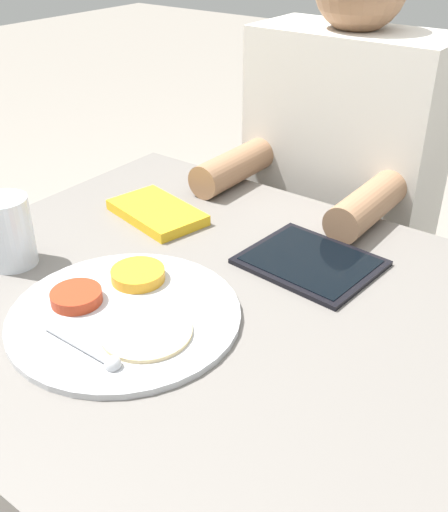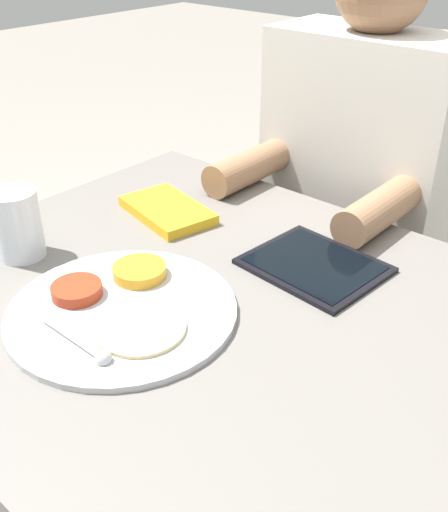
{
  "view_description": "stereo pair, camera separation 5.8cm",
  "coord_description": "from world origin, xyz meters",
  "px_view_note": "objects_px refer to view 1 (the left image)",
  "views": [
    {
      "loc": [
        0.46,
        -0.58,
        1.23
      ],
      "look_at": [
        -0.0,
        0.03,
        0.78
      ],
      "focal_mm": 42.0,
      "sensor_mm": 36.0,
      "label": 1
    },
    {
      "loc": [
        0.5,
        -0.55,
        1.23
      ],
      "look_at": [
        -0.0,
        0.03,
        0.78
      ],
      "focal_mm": 42.0,
      "sensor_mm": 36.0,
      "label": 2
    }
  ],
  "objects_px": {
    "thali_tray": "(124,312)",
    "drinking_glass": "(8,232)",
    "red_notebook": "(157,213)",
    "person_diner": "(334,234)",
    "tablet_device": "(310,262)"
  },
  "relations": [
    {
      "from": "person_diner",
      "to": "drinking_glass",
      "type": "xyz_separation_m",
      "value": [
        -0.25,
        -0.68,
        0.22
      ]
    },
    {
      "from": "red_notebook",
      "to": "person_diner",
      "type": "distance_m",
      "value": 0.48
    },
    {
      "from": "red_notebook",
      "to": "tablet_device",
      "type": "height_order",
      "value": "red_notebook"
    },
    {
      "from": "tablet_device",
      "to": "person_diner",
      "type": "height_order",
      "value": "person_diner"
    },
    {
      "from": "thali_tray",
      "to": "person_diner",
      "type": "xyz_separation_m",
      "value": [
        -0.0,
        0.68,
        -0.17
      ]
    },
    {
      "from": "person_diner",
      "to": "tablet_device",
      "type": "bearing_deg",
      "value": -69.44
    },
    {
      "from": "thali_tray",
      "to": "drinking_glass",
      "type": "relative_size",
      "value": 2.85
    },
    {
      "from": "drinking_glass",
      "to": "thali_tray",
      "type": "bearing_deg",
      "value": 0.63
    },
    {
      "from": "red_notebook",
      "to": "tablet_device",
      "type": "xyz_separation_m",
      "value": [
        0.32,
        0.02,
        -0.0
      ]
    },
    {
      "from": "red_notebook",
      "to": "drinking_glass",
      "type": "xyz_separation_m",
      "value": [
        -0.08,
        -0.27,
        0.05
      ]
    },
    {
      "from": "tablet_device",
      "to": "person_diner",
      "type": "distance_m",
      "value": 0.45
    },
    {
      "from": "tablet_device",
      "to": "red_notebook",
      "type": "bearing_deg",
      "value": -175.67
    },
    {
      "from": "person_diner",
      "to": "drinking_glass",
      "type": "height_order",
      "value": "person_diner"
    },
    {
      "from": "thali_tray",
      "to": "drinking_glass",
      "type": "distance_m",
      "value": 0.26
    },
    {
      "from": "red_notebook",
      "to": "tablet_device",
      "type": "bearing_deg",
      "value": 4.33
    }
  ]
}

